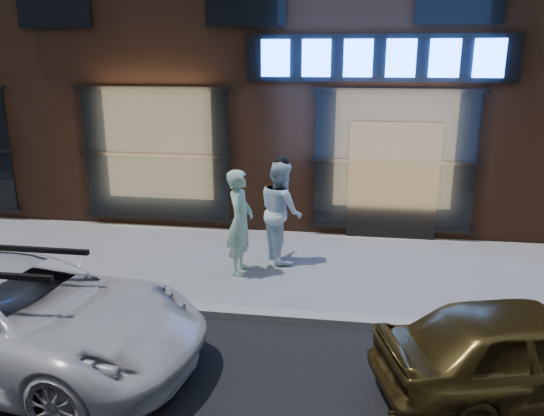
{
  "coord_description": "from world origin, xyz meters",
  "views": [
    {
      "loc": [
        -0.86,
        -6.78,
        3.62
      ],
      "look_at": [
        -2.13,
        1.6,
        1.2
      ],
      "focal_mm": 35.0,
      "sensor_mm": 36.0,
      "label": 1
    }
  ],
  "objects_px": {
    "gold_sedan": "(529,352)",
    "man_bowtie": "(240,222)",
    "white_suv": "(15,315)",
    "man_cap": "(281,211)"
  },
  "relations": [
    {
      "from": "man_bowtie",
      "to": "man_cap",
      "type": "xyz_separation_m",
      "value": [
        0.61,
        0.72,
        0.02
      ]
    },
    {
      "from": "man_cap",
      "to": "man_bowtie",
      "type": "bearing_deg",
      "value": 111.86
    },
    {
      "from": "man_bowtie",
      "to": "gold_sedan",
      "type": "distance_m",
      "value": 4.88
    },
    {
      "from": "man_bowtie",
      "to": "white_suv",
      "type": "xyz_separation_m",
      "value": [
        -2.08,
        -3.21,
        -0.27
      ]
    },
    {
      "from": "gold_sedan",
      "to": "man_cap",
      "type": "bearing_deg",
      "value": 24.86
    },
    {
      "from": "gold_sedan",
      "to": "white_suv",
      "type": "bearing_deg",
      "value": 76.11
    },
    {
      "from": "man_cap",
      "to": "gold_sedan",
      "type": "relative_size",
      "value": 0.56
    },
    {
      "from": "gold_sedan",
      "to": "man_bowtie",
      "type": "bearing_deg",
      "value": 35.85
    },
    {
      "from": "man_bowtie",
      "to": "man_cap",
      "type": "height_order",
      "value": "man_cap"
    },
    {
      "from": "white_suv",
      "to": "man_bowtie",
      "type": "bearing_deg",
      "value": -24.95
    }
  ]
}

